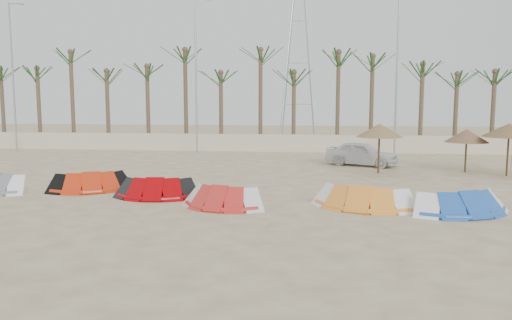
# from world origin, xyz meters

# --- Properties ---
(ground) EXTENTS (120.00, 120.00, 0.00)m
(ground) POSITION_xyz_m (0.00, 0.00, 0.00)
(ground) COLOR beige
(ground) RESTS_ON ground
(boundary_wall) EXTENTS (60.00, 0.30, 1.30)m
(boundary_wall) POSITION_xyz_m (0.00, 22.00, 0.65)
(boundary_wall) COLOR beige
(boundary_wall) RESTS_ON ground
(palm_line) EXTENTS (52.00, 4.00, 7.70)m
(palm_line) POSITION_xyz_m (0.67, 23.50, 6.44)
(palm_line) COLOR brown
(palm_line) RESTS_ON ground
(lamp_a) EXTENTS (1.25, 0.14, 11.00)m
(lamp_a) POSITION_xyz_m (-19.96, 20.00, 5.77)
(lamp_a) COLOR #A5A8AD
(lamp_a) RESTS_ON ground
(lamp_b) EXTENTS (1.25, 0.14, 11.00)m
(lamp_b) POSITION_xyz_m (-5.96, 20.00, 5.77)
(lamp_b) COLOR #A5A8AD
(lamp_b) RESTS_ON ground
(lamp_c) EXTENTS (1.25, 0.14, 11.00)m
(lamp_c) POSITION_xyz_m (8.04, 20.00, 5.77)
(lamp_c) COLOR #A5A8AD
(lamp_c) RESTS_ON ground
(pylon) EXTENTS (3.00, 3.00, 14.00)m
(pylon) POSITION_xyz_m (1.00, 28.00, 0.00)
(pylon) COLOR #A5A8AD
(pylon) RESTS_ON ground
(kite_grey) EXTENTS (3.32, 2.45, 0.90)m
(kite_grey) POSITION_xyz_m (-10.75, 4.41, 0.42)
(kite_grey) COLOR gray
(kite_grey) RESTS_ON ground
(kite_red_left) EXTENTS (3.87, 2.81, 0.90)m
(kite_red_left) POSITION_xyz_m (-7.00, 5.10, 0.42)
(kite_red_left) COLOR red
(kite_red_left) RESTS_ON ground
(kite_red_mid) EXTENTS (3.36, 1.74, 0.90)m
(kite_red_mid) POSITION_xyz_m (-3.71, 3.95, 0.42)
(kite_red_mid) COLOR #A00105
(kite_red_mid) RESTS_ON ground
(kite_red_right) EXTENTS (3.33, 2.17, 0.90)m
(kite_red_right) POSITION_xyz_m (-0.78, 2.40, 0.42)
(kite_red_right) COLOR red
(kite_red_right) RESTS_ON ground
(kite_orange) EXTENTS (3.97, 2.54, 0.90)m
(kite_orange) POSITION_xyz_m (4.28, 2.99, 0.42)
(kite_orange) COLOR orange
(kite_orange) RESTS_ON ground
(kite_blue) EXTENTS (3.97, 2.69, 0.90)m
(kite_blue) POSITION_xyz_m (7.59, 2.48, 0.42)
(kite_blue) COLOR blue
(kite_blue) RESTS_ON ground
(parasol_left) EXTENTS (2.46, 2.46, 2.64)m
(parasol_left) POSITION_xyz_m (5.91, 11.61, 2.28)
(parasol_left) COLOR #4C331E
(parasol_left) RESTS_ON ground
(parasol_mid) EXTENTS (2.30, 2.30, 2.33)m
(parasol_mid) POSITION_xyz_m (10.61, 12.52, 1.97)
(parasol_mid) COLOR #4C331E
(parasol_mid) RESTS_ON ground
(parasol_right) EXTENTS (2.66, 2.66, 2.70)m
(parasol_right) POSITION_xyz_m (12.37, 11.46, 2.35)
(parasol_right) COLOR #4C331E
(parasol_right) RESTS_ON ground
(car) EXTENTS (4.54, 3.22, 1.43)m
(car) POSITION_xyz_m (5.31, 14.61, 0.72)
(car) COLOR white
(car) RESTS_ON ground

